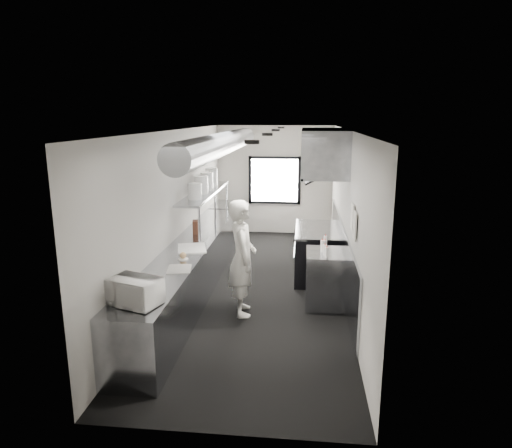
% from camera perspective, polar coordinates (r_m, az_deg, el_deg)
% --- Properties ---
extents(floor, '(3.00, 8.00, 0.01)m').
position_cam_1_polar(floor, '(8.41, 0.48, -7.79)').
color(floor, black).
rests_on(floor, ground).
extents(ceiling, '(3.00, 8.00, 0.01)m').
position_cam_1_polar(ceiling, '(7.85, 0.52, 11.64)').
color(ceiling, beige).
rests_on(ceiling, wall_back).
extents(wall_back, '(3.00, 0.02, 2.80)m').
position_cam_1_polar(wall_back, '(11.95, 2.34, 5.48)').
color(wall_back, '#B1ADA8').
rests_on(wall_back, floor).
extents(wall_front, '(3.00, 0.02, 2.80)m').
position_cam_1_polar(wall_front, '(4.21, -4.77, -9.55)').
color(wall_front, '#B1ADA8').
rests_on(wall_front, floor).
extents(wall_left, '(0.02, 8.00, 2.80)m').
position_cam_1_polar(wall_left, '(8.29, -9.88, 1.78)').
color(wall_left, '#B1ADA8').
rests_on(wall_left, floor).
extents(wall_right, '(0.02, 8.00, 2.80)m').
position_cam_1_polar(wall_right, '(8.02, 11.24, 1.32)').
color(wall_right, '#B1ADA8').
rests_on(wall_right, floor).
extents(wall_cladding, '(0.03, 5.50, 1.10)m').
position_cam_1_polar(wall_cladding, '(8.51, 10.67, -3.85)').
color(wall_cladding, gray).
rests_on(wall_cladding, wall_right).
extents(hvac_duct, '(0.40, 6.40, 0.40)m').
position_cam_1_polar(hvac_duct, '(8.35, -4.08, 9.99)').
color(hvac_duct, gray).
rests_on(hvac_duct, ceiling).
extents(service_window, '(1.36, 0.05, 1.25)m').
position_cam_1_polar(service_window, '(11.91, 2.33, 5.46)').
color(service_window, white).
rests_on(service_window, wall_back).
extents(exhaust_hood, '(0.81, 2.20, 0.88)m').
position_cam_1_polar(exhaust_hood, '(8.54, 8.40, 8.89)').
color(exhaust_hood, gray).
rests_on(exhaust_hood, ceiling).
extents(prep_counter, '(0.70, 6.00, 0.90)m').
position_cam_1_polar(prep_counter, '(7.98, -8.15, -5.68)').
color(prep_counter, gray).
rests_on(prep_counter, floor).
extents(pass_shelf, '(0.45, 3.00, 0.68)m').
position_cam_1_polar(pass_shelf, '(9.14, -6.36, 3.83)').
color(pass_shelf, gray).
rests_on(pass_shelf, prep_counter).
extents(range, '(0.88, 1.60, 0.94)m').
position_cam_1_polar(range, '(8.89, 7.60, -3.53)').
color(range, black).
rests_on(range, floor).
extents(bottle_station, '(0.65, 0.80, 0.90)m').
position_cam_1_polar(bottle_station, '(7.58, 8.72, -6.76)').
color(bottle_station, gray).
rests_on(bottle_station, floor).
extents(far_work_table, '(0.70, 1.20, 0.90)m').
position_cam_1_polar(far_work_table, '(11.47, -3.71, 0.31)').
color(far_work_table, gray).
rests_on(far_work_table, floor).
extents(notice_sheet_a, '(0.02, 0.28, 0.38)m').
position_cam_1_polar(notice_sheet_a, '(6.80, 11.94, 0.88)').
color(notice_sheet_a, silver).
rests_on(notice_sheet_a, wall_right).
extents(notice_sheet_b, '(0.02, 0.28, 0.38)m').
position_cam_1_polar(notice_sheet_b, '(6.48, 12.22, -0.22)').
color(notice_sheet_b, silver).
rests_on(notice_sheet_b, wall_right).
extents(line_cook, '(0.56, 0.74, 1.81)m').
position_cam_1_polar(line_cook, '(7.05, -1.73, -4.23)').
color(line_cook, silver).
rests_on(line_cook, floor).
extents(microwave, '(0.63, 0.55, 0.32)m').
position_cam_1_polar(microwave, '(5.51, -14.87, -8.14)').
color(microwave, white).
rests_on(microwave, prep_counter).
extents(deli_tub_a, '(0.17, 0.17, 0.11)m').
position_cam_1_polar(deli_tub_a, '(5.87, -15.32, -7.89)').
color(deli_tub_a, '#B3BDAE').
rests_on(deli_tub_a, prep_counter).
extents(deli_tub_b, '(0.16, 0.16, 0.09)m').
position_cam_1_polar(deli_tub_b, '(5.97, -14.35, -7.58)').
color(deli_tub_b, '#B3BDAE').
rests_on(deli_tub_b, prep_counter).
extents(newspaper, '(0.39, 0.46, 0.01)m').
position_cam_1_polar(newspaper, '(6.64, -9.57, -5.55)').
color(newspaper, silver).
rests_on(newspaper, prep_counter).
extents(small_plate, '(0.18, 0.18, 0.01)m').
position_cam_1_polar(small_plate, '(7.08, -9.08, -4.33)').
color(small_plate, white).
rests_on(small_plate, prep_counter).
extents(pastry, '(0.10, 0.10, 0.10)m').
position_cam_1_polar(pastry, '(7.06, -9.10, -3.89)').
color(pastry, tan).
rests_on(pastry, small_plate).
extents(cutting_board, '(0.59, 0.70, 0.02)m').
position_cam_1_polar(cutting_board, '(7.60, -8.01, -3.02)').
color(cutting_board, silver).
rests_on(cutting_board, prep_counter).
extents(knife_block, '(0.14, 0.23, 0.24)m').
position_cam_1_polar(knife_block, '(8.57, -7.57, -0.37)').
color(knife_block, brown).
rests_on(knife_block, prep_counter).
extents(plate_stack_a, '(0.29, 0.29, 0.29)m').
position_cam_1_polar(plate_stack_a, '(8.29, -7.64, 4.06)').
color(plate_stack_a, white).
rests_on(plate_stack_a, pass_shelf).
extents(plate_stack_b, '(0.35, 0.35, 0.35)m').
position_cam_1_polar(plate_stack_b, '(8.86, -6.86, 4.88)').
color(plate_stack_b, white).
rests_on(plate_stack_b, pass_shelf).
extents(plate_stack_c, '(0.33, 0.33, 0.36)m').
position_cam_1_polar(plate_stack_c, '(9.26, -6.16, 5.30)').
color(plate_stack_c, white).
rests_on(plate_stack_c, pass_shelf).
extents(plate_stack_d, '(0.31, 0.31, 0.39)m').
position_cam_1_polar(plate_stack_d, '(9.74, -5.58, 5.81)').
color(plate_stack_d, white).
rests_on(plate_stack_d, pass_shelf).
extents(squeeze_bottle_a, '(0.06, 0.06, 0.16)m').
position_cam_1_polar(squeeze_bottle_a, '(7.15, 8.81, -3.52)').
color(squeeze_bottle_a, silver).
rests_on(squeeze_bottle_a, bottle_station).
extents(squeeze_bottle_b, '(0.07, 0.07, 0.17)m').
position_cam_1_polar(squeeze_bottle_b, '(7.25, 8.59, -3.23)').
color(squeeze_bottle_b, silver).
rests_on(squeeze_bottle_b, bottle_station).
extents(squeeze_bottle_c, '(0.07, 0.07, 0.20)m').
position_cam_1_polar(squeeze_bottle_c, '(7.41, 8.30, -2.74)').
color(squeeze_bottle_c, silver).
rests_on(squeeze_bottle_c, bottle_station).
extents(squeeze_bottle_d, '(0.07, 0.07, 0.16)m').
position_cam_1_polar(squeeze_bottle_d, '(7.53, 8.60, -2.63)').
color(squeeze_bottle_d, silver).
rests_on(squeeze_bottle_d, bottle_station).
extents(squeeze_bottle_e, '(0.08, 0.08, 0.18)m').
position_cam_1_polar(squeeze_bottle_e, '(7.74, 8.65, -2.12)').
color(squeeze_bottle_e, silver).
rests_on(squeeze_bottle_e, bottle_station).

